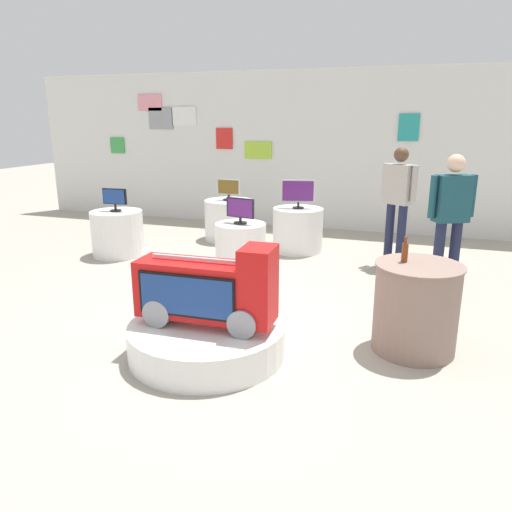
# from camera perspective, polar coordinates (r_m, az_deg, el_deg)

# --- Properties ---
(ground_plane) EXTENTS (30.00, 30.00, 0.00)m
(ground_plane) POSITION_cam_1_polar(r_m,az_deg,el_deg) (4.96, -2.56, -8.90)
(ground_plane) COLOR #A8A091
(back_wall_display) EXTENTS (12.57, 0.13, 2.93)m
(back_wall_display) POSITION_cam_1_polar(r_m,az_deg,el_deg) (9.43, 8.63, 11.96)
(back_wall_display) COLOR silver
(back_wall_display) RESTS_ON ground
(main_display_pedestal) EXTENTS (1.41, 1.41, 0.29)m
(main_display_pedestal) POSITION_cam_1_polar(r_m,az_deg,el_deg) (4.50, -5.71, -9.59)
(main_display_pedestal) COLOR white
(main_display_pedestal) RESTS_ON ground
(novelty_firetruck_tv) EXTENTS (1.24, 0.45, 0.75)m
(novelty_firetruck_tv) POSITION_cam_1_polar(r_m,az_deg,el_deg) (4.31, -5.61, -4.19)
(novelty_firetruck_tv) COLOR gray
(novelty_firetruck_tv) RESTS_ON main_display_pedestal
(display_pedestal_left_rear) EXTENTS (0.69, 0.69, 0.69)m
(display_pedestal_left_rear) POSITION_cam_1_polar(r_m,az_deg,el_deg) (6.71, -1.80, 0.90)
(display_pedestal_left_rear) COLOR white
(display_pedestal_left_rear) RESTS_ON ground
(tv_on_left_rear) EXTENTS (0.41, 0.18, 0.35)m
(tv_on_left_rear) POSITION_cam_1_polar(r_m,az_deg,el_deg) (6.59, -1.84, 5.39)
(tv_on_left_rear) COLOR black
(tv_on_left_rear) RESTS_ON display_pedestal_left_rear
(display_pedestal_center_rear) EXTENTS (0.85, 0.85, 0.69)m
(display_pedestal_center_rear) POSITION_cam_1_polar(r_m,az_deg,el_deg) (8.61, -3.14, 4.22)
(display_pedestal_center_rear) COLOR white
(display_pedestal_center_rear) RESTS_ON ground
(tv_on_center_rear) EXTENTS (0.41, 0.20, 0.36)m
(tv_on_center_rear) POSITION_cam_1_polar(r_m,az_deg,el_deg) (8.51, -3.20, 7.79)
(tv_on_center_rear) COLOR black
(tv_on_center_rear) RESTS_ON display_pedestal_center_rear
(display_pedestal_right_rear) EXTENTS (0.79, 0.79, 0.69)m
(display_pedestal_right_rear) POSITION_cam_1_polar(r_m,az_deg,el_deg) (7.89, -15.78, 2.57)
(display_pedestal_right_rear) COLOR white
(display_pedestal_right_rear) RESTS_ON ground
(tv_on_right_rear) EXTENTS (0.39, 0.17, 0.35)m
(tv_on_right_rear) POSITION_cam_1_polar(r_m,az_deg,el_deg) (7.78, -16.10, 6.46)
(tv_on_right_rear) COLOR black
(tv_on_right_rear) RESTS_ON display_pedestal_right_rear
(display_pedestal_far_right) EXTENTS (0.79, 0.79, 0.69)m
(display_pedestal_far_right) POSITION_cam_1_polar(r_m,az_deg,el_deg) (7.85, 4.86, 3.06)
(display_pedestal_far_right) COLOR white
(display_pedestal_far_right) RESTS_ON ground
(tv_on_far_right) EXTENTS (0.52, 0.18, 0.45)m
(tv_on_far_right) POSITION_cam_1_polar(r_m,az_deg,el_deg) (7.74, 4.95, 7.38)
(tv_on_far_right) COLOR black
(tv_on_far_right) RESTS_ON display_pedestal_far_right
(side_table_round) EXTENTS (0.78, 0.78, 0.82)m
(side_table_round) POSITION_cam_1_polar(r_m,az_deg,el_deg) (4.69, 18.07, -5.65)
(side_table_round) COLOR gray
(side_table_round) RESTS_ON ground
(bottle_on_side_table) EXTENTS (0.06, 0.06, 0.23)m
(bottle_on_side_table) POSITION_cam_1_polar(r_m,az_deg,el_deg) (4.57, 16.90, 0.46)
(bottle_on_side_table) COLOR brown
(bottle_on_side_table) RESTS_ON side_table_round
(shopper_browsing_near_truck) EXTENTS (0.51, 0.35, 1.68)m
(shopper_browsing_near_truck) POSITION_cam_1_polar(r_m,az_deg,el_deg) (6.05, 21.65, 4.38)
(shopper_browsing_near_truck) COLOR #1E233F
(shopper_browsing_near_truck) RESTS_ON ground
(shopper_browsing_rear) EXTENTS (0.48, 0.37, 1.68)m
(shopper_browsing_rear) POSITION_cam_1_polar(r_m,az_deg,el_deg) (7.14, 16.15, 6.48)
(shopper_browsing_rear) COLOR #1E233F
(shopper_browsing_rear) RESTS_ON ground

